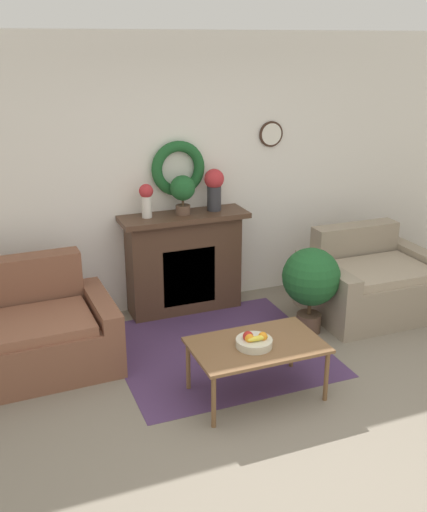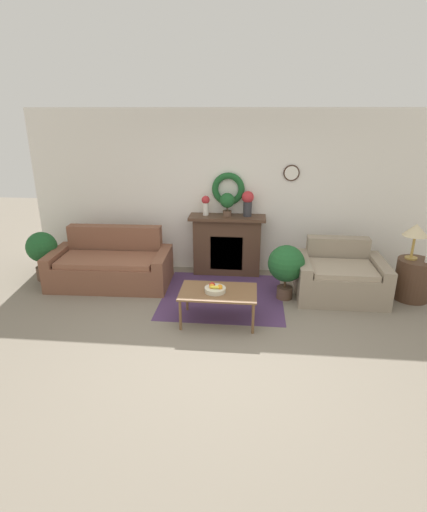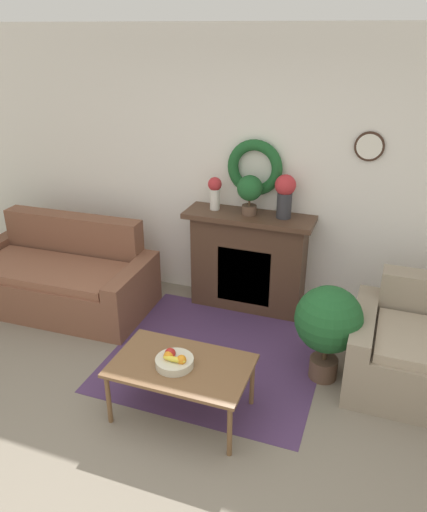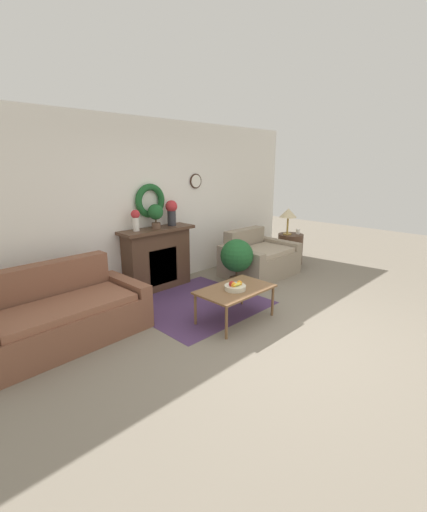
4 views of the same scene
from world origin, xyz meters
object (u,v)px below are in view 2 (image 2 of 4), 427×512
at_px(potted_plant_floor_by_couch, 42,250).
at_px(potted_plant_floor_by_loveseat, 286,265).
at_px(fireplace, 227,245).
at_px(fruit_bowl, 215,289).
at_px(vase_on_mantel_right, 248,202).
at_px(vase_on_mantel_left, 206,204).
at_px(side_table_by_loveseat, 413,279).
at_px(loveseat_right, 340,277).
at_px(table_lamp, 416,231).
at_px(couch_left, 111,266).
at_px(potted_plant_on_mantel, 227,202).
at_px(coffee_table, 218,294).

bearing_deg(potted_plant_floor_by_couch, potted_plant_floor_by_loveseat, -5.02).
xyz_separation_m(fireplace, fruit_bowl, (-0.04, -1.73, -0.03)).
height_order(vase_on_mantel_right, potted_plant_floor_by_loveseat, vase_on_mantel_right).
bearing_deg(vase_on_mantel_left, side_table_by_loveseat, -13.17).
bearing_deg(loveseat_right, table_lamp, 3.34).
relative_size(couch_left, potted_plant_on_mantel, 4.99).
relative_size(couch_left, potted_plant_floor_by_couch, 2.36).
bearing_deg(fireplace, vase_on_mantel_right, 0.99).
bearing_deg(potted_plant_on_mantel, couch_left, -161.71).
bearing_deg(vase_on_mantel_left, loveseat_right, -19.40).
bearing_deg(table_lamp, vase_on_mantel_left, 167.46).
bearing_deg(coffee_table, fruit_bowl, -142.37).
bearing_deg(loveseat_right, couch_left, 178.50).
relative_size(coffee_table, fruit_bowl, 3.63).
distance_m(fireplace, vase_on_mantel_right, 0.81).
distance_m(table_lamp, potted_plant_floor_by_loveseat, 1.90).
bearing_deg(fruit_bowl, side_table_by_loveseat, 19.30).
height_order(vase_on_mantel_left, potted_plant_floor_by_loveseat, vase_on_mantel_left).
xyz_separation_m(fireplace, couch_left, (-1.83, -0.62, -0.21)).
bearing_deg(potted_plant_floor_by_loveseat, loveseat_right, 12.24).
xyz_separation_m(fruit_bowl, potted_plant_floor_by_couch, (-2.95, 1.16, 0.02)).
height_order(side_table_by_loveseat, vase_on_mantel_right, vase_on_mantel_right).
distance_m(table_lamp, vase_on_mantel_left, 3.18).
relative_size(loveseat_right, coffee_table, 1.28).
distance_m(couch_left, potted_plant_floor_by_loveseat, 2.78).
distance_m(potted_plant_floor_by_couch, potted_plant_floor_by_loveseat, 3.93).
xyz_separation_m(coffee_table, potted_plant_floor_by_loveseat, (0.93, 0.79, 0.13)).
relative_size(couch_left, vase_on_mantel_right, 4.59).
relative_size(vase_on_mantel_right, potted_plant_floor_by_couch, 0.51).
height_order(couch_left, potted_plant_floor_by_couch, couch_left).
xyz_separation_m(coffee_table, side_table_by_loveseat, (2.81, 0.97, -0.10)).
bearing_deg(couch_left, loveseat_right, -3.66).
bearing_deg(table_lamp, couch_left, 179.16).
bearing_deg(potted_plant_floor_by_couch, side_table_by_loveseat, -1.64).
xyz_separation_m(loveseat_right, vase_on_mantel_right, (-1.42, 0.74, 0.96)).
bearing_deg(vase_on_mantel_left, fruit_bowl, -79.60).
bearing_deg(fireplace, potted_plant_floor_by_couch, -169.21).
distance_m(loveseat_right, potted_plant_floor_by_couch, 4.74).
bearing_deg(couch_left, potted_plant_on_mantel, 16.52).
bearing_deg(fruit_bowl, loveseat_right, 29.15).
bearing_deg(potted_plant_floor_by_couch, table_lamp, -1.15).
distance_m(loveseat_right, potted_plant_on_mantel, 2.12).
distance_m(loveseat_right, fruit_bowl, 2.05).
bearing_deg(couch_left, table_lamp, -2.61).
bearing_deg(table_lamp, potted_plant_on_mantel, 166.29).
xyz_separation_m(couch_left, potted_plant_floor_by_loveseat, (2.75, -0.30, 0.23)).
bearing_deg(fireplace, coffee_table, -90.08).
bearing_deg(potted_plant_on_mantel, loveseat_right, -22.41).
relative_size(side_table_by_loveseat, potted_plant_floor_by_loveseat, 0.74).
xyz_separation_m(fireplace, potted_plant_on_mantel, (-0.00, -0.01, 0.74)).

